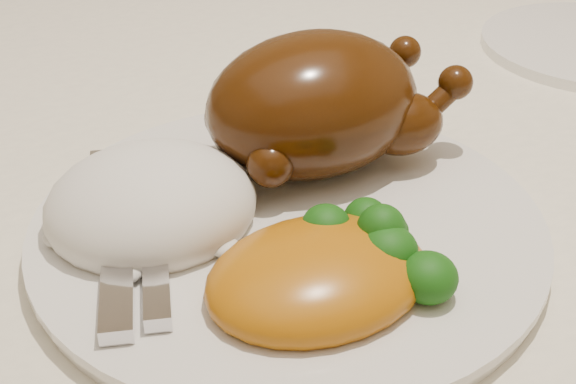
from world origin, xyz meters
name	(u,v)px	position (x,y,z in m)	size (l,w,h in m)	color
dining_table	(218,342)	(0.00, 0.00, 0.67)	(1.60, 0.90, 0.76)	brown
tablecloth	(213,257)	(0.00, 0.00, 0.74)	(1.73, 1.03, 0.18)	beige
dinner_plate	(288,229)	(0.04, -0.03, 0.77)	(0.30, 0.30, 0.01)	white
roast_chicken	(319,103)	(0.08, 0.03, 0.82)	(0.18, 0.13, 0.09)	#421F07
rice_mound	(152,206)	(-0.04, -0.01, 0.79)	(0.14, 0.13, 0.07)	white
mac_and_cheese	(334,267)	(0.05, -0.10, 0.79)	(0.14, 0.12, 0.05)	#B3630B
cutlery	(128,252)	(-0.06, -0.04, 0.79)	(0.05, 0.19, 0.01)	silver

